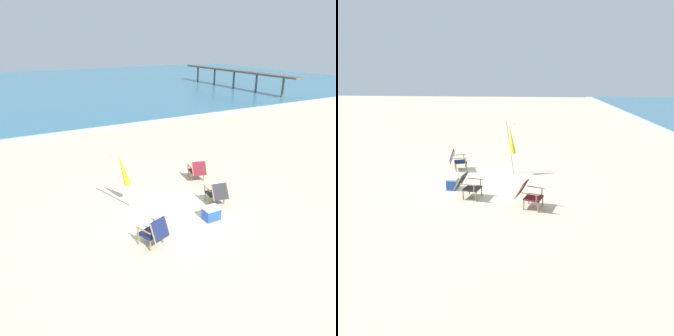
# 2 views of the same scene
# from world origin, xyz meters

# --- Properties ---
(ground_plane) EXTENTS (80.00, 80.00, 0.00)m
(ground_plane) POSITION_xyz_m (0.00, 0.00, 0.00)
(ground_plane) COLOR beige
(beach_chair_far_center) EXTENTS (0.76, 0.83, 0.81)m
(beach_chair_far_center) POSITION_xyz_m (-1.24, -1.13, 0.43)
(beach_chair_far_center) COLOR #19234C
(beach_chair_far_center) RESTS_ON ground
(beach_chair_front_right) EXTENTS (0.77, 0.89, 0.79)m
(beach_chair_front_right) POSITION_xyz_m (2.09, 1.82, 0.42)
(beach_chair_front_right) COLOR maroon
(beach_chair_front_right) RESTS_ON ground
(beach_chair_back_right) EXTENTS (0.72, 0.87, 0.78)m
(beach_chair_back_right) POSITION_xyz_m (1.53, -0.10, 0.42)
(beach_chair_back_right) COLOR #28282D
(beach_chair_back_right) RESTS_ON ground
(umbrella_furled_yellow) EXTENTS (0.77, 0.51, 2.01)m
(umbrella_furled_yellow) POSITION_xyz_m (-1.15, 1.08, 1.31)
(umbrella_furled_yellow) COLOR #B7B2A8
(umbrella_furled_yellow) RESTS_ON ground
(cooler_box) EXTENTS (0.49, 0.35, 0.40)m
(cooler_box) POSITION_xyz_m (0.82, -0.76, 0.20)
(cooler_box) COLOR blue
(cooler_box) RESTS_ON ground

